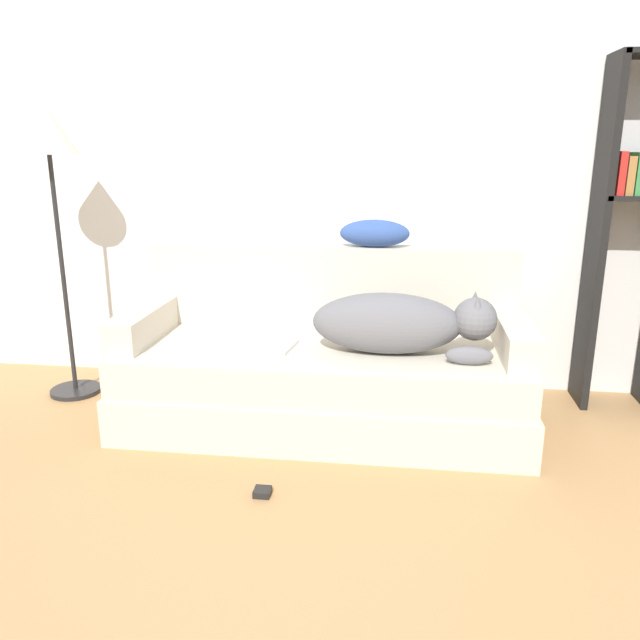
% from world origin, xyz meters
% --- Properties ---
extents(wall_back, '(7.10, 0.06, 2.70)m').
position_xyz_m(wall_back, '(0.00, 2.52, 1.35)').
color(wall_back, white).
rests_on(wall_back, ground_plane).
extents(couch, '(1.92, 0.81, 0.40)m').
position_xyz_m(couch, '(-0.10, 1.89, 0.20)').
color(couch, beige).
rests_on(couch, ground_plane).
extents(couch_backrest, '(1.88, 0.15, 0.43)m').
position_xyz_m(couch_backrest, '(-0.10, 2.23, 0.61)').
color(couch_backrest, beige).
rests_on(couch_backrest, couch).
extents(couch_arm_left, '(0.15, 0.62, 0.15)m').
position_xyz_m(couch_arm_left, '(-0.99, 1.89, 0.48)').
color(couch_arm_left, beige).
rests_on(couch_arm_left, couch).
extents(couch_arm_right, '(0.15, 0.62, 0.15)m').
position_xyz_m(couch_arm_right, '(0.78, 1.89, 0.48)').
color(couch_arm_right, beige).
rests_on(couch_arm_right, couch).
extents(dog, '(0.83, 0.29, 0.29)m').
position_xyz_m(dog, '(0.26, 1.82, 0.55)').
color(dog, slate).
rests_on(dog, couch).
extents(laptop, '(0.34, 0.26, 0.02)m').
position_xyz_m(laptop, '(-0.39, 1.83, 0.41)').
color(laptop, silver).
rests_on(laptop, couch).
extents(throw_pillow, '(0.35, 0.15, 0.14)m').
position_xyz_m(throw_pillow, '(0.12, 2.22, 0.90)').
color(throw_pillow, '#335199').
rests_on(throw_pillow, couch_backrest).
extents(bookshelf, '(0.37, 0.26, 1.74)m').
position_xyz_m(bookshelf, '(1.39, 2.34, 0.98)').
color(bookshelf, black).
rests_on(bookshelf, ground_plane).
extents(floor_lamp, '(0.29, 0.29, 1.52)m').
position_xyz_m(floor_lamp, '(-1.51, 2.10, 1.27)').
color(floor_lamp, '#232326').
rests_on(floor_lamp, ground_plane).
extents(power_adapter, '(0.07, 0.07, 0.03)m').
position_xyz_m(power_adapter, '(-0.25, 1.20, 0.01)').
color(power_adapter, black).
rests_on(power_adapter, ground_plane).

